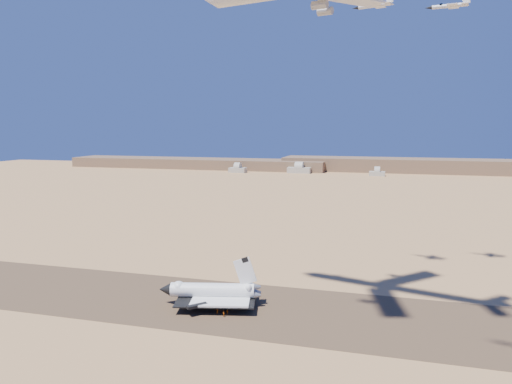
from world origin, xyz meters
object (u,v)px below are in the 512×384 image
(shuttle, at_px, (212,292))
(crew_a, at_px, (217,311))
(crew_b, at_px, (227,312))
(chase_jet_f, at_px, (449,6))
(crew_c, at_px, (224,314))
(chase_jet_e, at_px, (374,5))

(shuttle, distance_m, crew_a, 9.66)
(crew_b, distance_m, chase_jet_f, 141.18)
(shuttle, bearing_deg, crew_c, -63.48)
(shuttle, xyz_separation_m, crew_a, (4.88, -7.48, -3.70))
(crew_c, relative_size, chase_jet_e, 0.12)
(chase_jet_f, bearing_deg, shuttle, -134.41)
(shuttle, relative_size, chase_jet_e, 2.27)
(crew_a, bearing_deg, crew_b, -87.02)
(shuttle, xyz_separation_m, chase_jet_f, (77.25, 54.66, 102.84))
(crew_a, relative_size, crew_c, 1.03)
(crew_c, bearing_deg, chase_jet_f, -116.48)
(shuttle, bearing_deg, crew_b, -53.41)
(crew_b, bearing_deg, crew_a, 50.81)
(crew_b, xyz_separation_m, crew_c, (-0.47, -2.37, 0.05))
(chase_jet_e, height_order, chase_jet_f, chase_jet_f)
(crew_b, bearing_deg, crew_c, 120.32)
(crew_a, xyz_separation_m, chase_jet_e, (44.96, 50.41, 105.79))
(crew_a, height_order, chase_jet_f, chase_jet_f)
(chase_jet_f, bearing_deg, crew_a, -129.04)
(crew_b, height_order, crew_c, crew_c)
(shuttle, relative_size, chase_jet_f, 2.18)
(crew_b, height_order, chase_jet_f, chase_jet_f)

